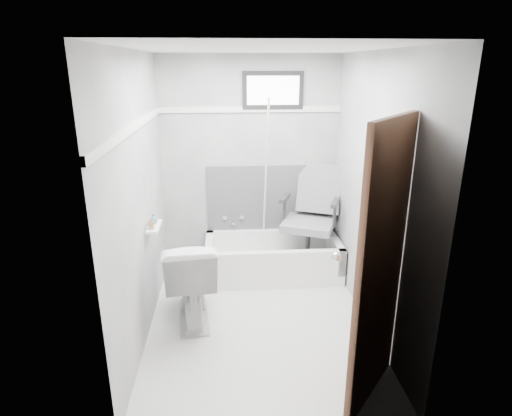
{
  "coord_description": "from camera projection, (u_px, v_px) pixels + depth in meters",
  "views": [
    {
      "loc": [
        -0.27,
        -3.46,
        2.28
      ],
      "look_at": [
        0.0,
        0.35,
        1.0
      ],
      "focal_mm": 30.0,
      "sensor_mm": 36.0,
      "label": 1
    }
  ],
  "objects": [
    {
      "name": "office_chair",
      "position": [
        309.0,
        217.0,
        4.75
      ],
      "size": [
        0.84,
        0.84,
        1.11
      ],
      "primitive_type": null,
      "rotation": [
        0.0,
        0.0,
        -0.39
      ],
      "color": "slate",
      "rests_on": "bathtub"
    },
    {
      "name": "trim_back",
      "position": [
        250.0,
        109.0,
        4.65
      ],
      "size": [
        2.0,
        0.02,
        0.06
      ],
      "primitive_type": "cube",
      "color": "white",
      "rests_on": "wall_back"
    },
    {
      "name": "soap_bottle_b",
      "position": [
        154.0,
        218.0,
        3.87
      ],
      "size": [
        0.1,
        0.1,
        0.09
      ],
      "primitive_type": "imported",
      "rotation": [
        0.0,
        0.0,
        0.54
      ],
      "color": "slate",
      "rests_on": "shelf"
    },
    {
      "name": "trim_left",
      "position": [
        134.0,
        126.0,
        3.37
      ],
      "size": [
        0.02,
        2.6,
        0.06
      ],
      "primitive_type": "cube",
      "color": "white",
      "rests_on": "wall_left"
    },
    {
      "name": "pole",
      "position": [
        266.0,
        183.0,
        4.69
      ],
      "size": [
        0.02,
        0.58,
        1.88
      ],
      "primitive_type": "cylinder",
      "rotation": [
        0.29,
        0.0,
        0.0
      ],
      "color": "silver",
      "rests_on": "bathtub"
    },
    {
      "name": "wall_left",
      "position": [
        140.0,
        201.0,
        3.56
      ],
      "size": [
        0.02,
        2.6,
        2.4
      ],
      "primitive_type": "cube",
      "color": "gray",
      "rests_on": "floor"
    },
    {
      "name": "toilet",
      "position": [
        191.0,
        279.0,
        3.94
      ],
      "size": [
        0.55,
        0.88,
        0.82
      ],
      "primitive_type": "imported",
      "rotation": [
        0.0,
        0.0,
        3.24
      ],
      "color": "white",
      "rests_on": "floor"
    },
    {
      "name": "wall_right",
      "position": [
        374.0,
        196.0,
        3.7
      ],
      "size": [
        0.02,
        2.6,
        2.4
      ],
      "primitive_type": "cube",
      "color": "gray",
      "rests_on": "floor"
    },
    {
      "name": "bathtub",
      "position": [
        273.0,
        257.0,
        4.84
      ],
      "size": [
        1.5,
        0.7,
        0.42
      ],
      "primitive_type": null,
      "color": "white",
      "rests_on": "floor"
    },
    {
      "name": "wall_back",
      "position": [
        250.0,
        165.0,
        4.86
      ],
      "size": [
        2.0,
        0.02,
        2.4
      ],
      "primitive_type": "cube",
      "color": "gray",
      "rests_on": "floor"
    },
    {
      "name": "faucet",
      "position": [
        233.0,
        220.0,
        5.03
      ],
      "size": [
        0.26,
        0.1,
        0.16
      ],
      "primitive_type": null,
      "color": "silver",
      "rests_on": "wall_back"
    },
    {
      "name": "wall_front",
      "position": [
        277.0,
        267.0,
        2.4
      ],
      "size": [
        2.0,
        0.02,
        2.4
      ],
      "primitive_type": "cube",
      "color": "gray",
      "rests_on": "floor"
    },
    {
      "name": "door",
      "position": [
        439.0,
        291.0,
        2.55
      ],
      "size": [
        0.78,
        0.78,
        2.0
      ],
      "primitive_type": null,
      "color": "#563320",
      "rests_on": "floor"
    },
    {
      "name": "shelf",
      "position": [
        154.0,
        227.0,
        3.84
      ],
      "size": [
        0.1,
        0.32,
        0.02
      ],
      "primitive_type": "cube",
      "color": "white",
      "rests_on": "wall_left"
    },
    {
      "name": "backerboard",
      "position": [
        272.0,
        198.0,
        5.0
      ],
      "size": [
        1.5,
        0.02,
        0.78
      ],
      "primitive_type": "cube",
      "color": "#4C4C4F",
      "rests_on": "wall_back"
    },
    {
      "name": "ceiling",
      "position": [
        259.0,
        48.0,
        3.25
      ],
      "size": [
        2.6,
        2.6,
        0.0
      ],
      "primitive_type": "plane",
      "rotation": [
        3.14,
        0.0,
        0.0
      ],
      "color": "silver",
      "rests_on": "floor"
    },
    {
      "name": "window",
      "position": [
        273.0,
        90.0,
        4.6
      ],
      "size": [
        0.66,
        0.04,
        0.4
      ],
      "primitive_type": null,
      "color": "black",
      "rests_on": "wall_back"
    },
    {
      "name": "soap_bottle_a",
      "position": [
        151.0,
        223.0,
        3.74
      ],
      "size": [
        0.05,
        0.05,
        0.1
      ],
      "primitive_type": "imported",
      "rotation": [
        0.0,
        0.0,
        0.24
      ],
      "color": "#95704A",
      "rests_on": "shelf"
    },
    {
      "name": "floor",
      "position": [
        259.0,
        321.0,
        4.01
      ],
      "size": [
        2.6,
        2.6,
        0.0
      ],
      "primitive_type": "plane",
      "color": "white",
      "rests_on": "ground"
    }
  ]
}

